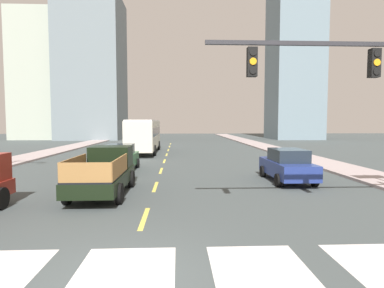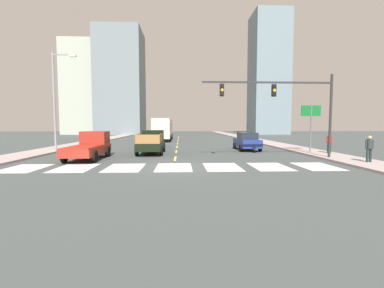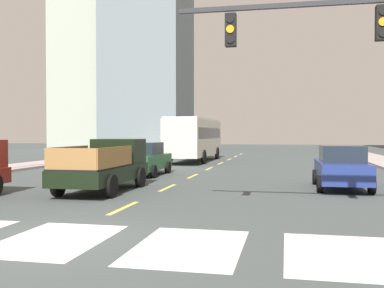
% 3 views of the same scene
% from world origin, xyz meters
% --- Properties ---
extents(ground_plane, '(160.00, 160.00, 0.00)m').
position_xyz_m(ground_plane, '(0.00, 0.00, 0.00)').
color(ground_plane, '#404849').
extents(sidewalk_right, '(2.93, 110.00, 0.15)m').
position_xyz_m(sidewalk_right, '(11.88, 18.00, 0.07)').
color(sidewalk_right, '#A79898').
rests_on(sidewalk_right, ground).
extents(sidewalk_left, '(2.93, 110.00, 0.15)m').
position_xyz_m(sidewalk_left, '(-11.88, 18.00, 0.07)').
color(sidewalk_left, '#A79898').
rests_on(sidewalk_left, ground).
extents(crosswalk_stripe_3, '(2.06, 3.12, 0.01)m').
position_xyz_m(crosswalk_stripe_3, '(0.00, 0.00, 0.00)').
color(crosswalk_stripe_3, silver).
rests_on(crosswalk_stripe_3, ground).
extents(crosswalk_stripe_4, '(2.06, 3.12, 0.01)m').
position_xyz_m(crosswalk_stripe_4, '(2.83, 0.00, 0.00)').
color(crosswalk_stripe_4, silver).
rests_on(crosswalk_stripe_4, ground).
extents(lane_dash_0, '(0.16, 2.40, 0.01)m').
position_xyz_m(lane_dash_0, '(0.00, 4.00, 0.00)').
color(lane_dash_0, '#E3CC4E').
rests_on(lane_dash_0, ground).
extents(lane_dash_1, '(0.16, 2.40, 0.01)m').
position_xyz_m(lane_dash_1, '(0.00, 9.00, 0.00)').
color(lane_dash_1, '#E3CC4E').
rests_on(lane_dash_1, ground).
extents(lane_dash_2, '(0.16, 2.40, 0.01)m').
position_xyz_m(lane_dash_2, '(0.00, 14.00, 0.00)').
color(lane_dash_2, '#E3CC4E').
rests_on(lane_dash_2, ground).
extents(lane_dash_3, '(0.16, 2.40, 0.01)m').
position_xyz_m(lane_dash_3, '(0.00, 19.00, 0.00)').
color(lane_dash_3, '#E3CC4E').
rests_on(lane_dash_3, ground).
extents(lane_dash_4, '(0.16, 2.40, 0.01)m').
position_xyz_m(lane_dash_4, '(0.00, 24.00, 0.00)').
color(lane_dash_4, '#E3CC4E').
rests_on(lane_dash_4, ground).
extents(lane_dash_5, '(0.16, 2.40, 0.01)m').
position_xyz_m(lane_dash_5, '(0.00, 29.00, 0.00)').
color(lane_dash_5, '#E3CC4E').
rests_on(lane_dash_5, ground).
extents(lane_dash_6, '(0.16, 2.40, 0.01)m').
position_xyz_m(lane_dash_6, '(0.00, 34.00, 0.00)').
color(lane_dash_6, '#E3CC4E').
rests_on(lane_dash_6, ground).
extents(lane_dash_7, '(0.16, 2.40, 0.01)m').
position_xyz_m(lane_dash_7, '(0.00, 39.00, 0.00)').
color(lane_dash_7, '#E3CC4E').
rests_on(lane_dash_7, ground).
extents(pickup_stakebed, '(2.18, 5.20, 1.96)m').
position_xyz_m(pickup_stakebed, '(-2.11, 7.83, 0.94)').
color(pickup_stakebed, black).
rests_on(pickup_stakebed, ground).
extents(city_bus, '(2.72, 10.80, 3.32)m').
position_xyz_m(city_bus, '(-2.31, 25.94, 1.95)').
color(city_bus, beige).
rests_on(city_bus, ground).
extents(sedan_far, '(2.02, 4.40, 1.72)m').
position_xyz_m(sedan_far, '(6.80, 10.03, 0.86)').
color(sedan_far, navy).
rests_on(sedan_far, ground).
extents(sedan_near_left, '(2.02, 4.40, 1.72)m').
position_xyz_m(sedan_near_left, '(-2.57, 13.92, 0.86)').
color(sedan_near_left, '#225B2D').
rests_on(sedan_near_left, ground).
extents(tower_tall_centre, '(10.84, 11.45, 25.56)m').
position_xyz_m(tower_tall_centre, '(-14.50, 52.85, 12.78)').
color(tower_tall_centre, slate).
rests_on(tower_tall_centre, ground).
extents(block_mid_left, '(8.57, 8.99, 29.97)m').
position_xyz_m(block_mid_left, '(22.61, 51.92, 14.98)').
color(block_mid_left, gray).
rests_on(block_mid_left, ground).
extents(block_mid_right, '(9.06, 7.81, 22.91)m').
position_xyz_m(block_mid_right, '(-23.86, 53.15, 11.45)').
color(block_mid_right, '#ABB6A5').
rests_on(block_mid_right, ground).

